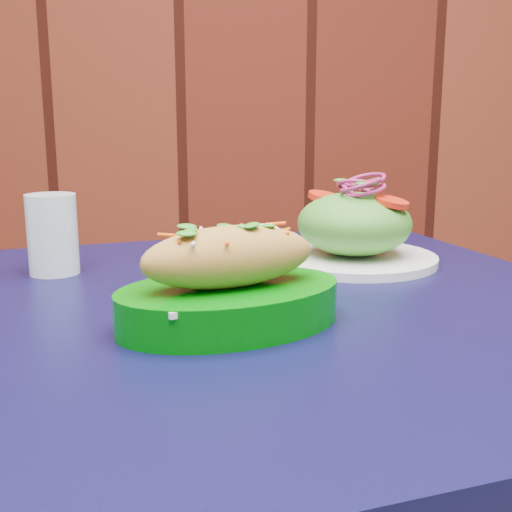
{
  "coord_description": "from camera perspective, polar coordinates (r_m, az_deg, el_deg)",
  "views": [
    {
      "loc": [
        0.09,
        0.97,
        0.96
      ],
      "look_at": [
        0.13,
        1.64,
        0.81
      ],
      "focal_mm": 45.0,
      "sensor_mm": 36.0,
      "label": 1
    }
  ],
  "objects": [
    {
      "name": "banh_mi_basket",
      "position": [
        0.64,
        -2.35,
        -2.62
      ],
      "size": [
        0.28,
        0.23,
        0.11
      ],
      "rotation": [
        0.0,
        0.0,
        0.39
      ],
      "color": "#006806",
      "rests_on": "cafe_table"
    },
    {
      "name": "cafe_table",
      "position": [
        0.77,
        1.0,
        -10.09
      ],
      "size": [
        0.98,
        0.98,
        0.75
      ],
      "rotation": [
        0.0,
        0.0,
        0.26
      ],
      "color": "black",
      "rests_on": "ground"
    },
    {
      "name": "water_glass",
      "position": [
        0.9,
        -17.64,
        1.85
      ],
      "size": [
        0.07,
        0.07,
        0.11
      ],
      "primitive_type": "cylinder",
      "color": "silver",
      "rests_on": "cafe_table"
    },
    {
      "name": "salad_plate",
      "position": [
        0.93,
        8.7,
        2.35
      ],
      "size": [
        0.24,
        0.24,
        0.13
      ],
      "rotation": [
        0.0,
        0.0,
        0.43
      ],
      "color": "white",
      "rests_on": "cafe_table"
    }
  ]
}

